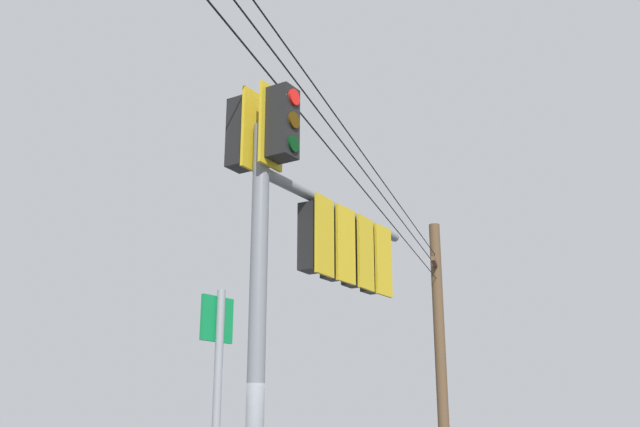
{
  "coord_description": "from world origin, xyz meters",
  "views": [
    {
      "loc": [
        -7.05,
        -3.39,
        1.94
      ],
      "look_at": [
        1.75,
        -0.55,
        4.78
      ],
      "focal_mm": 40.92,
      "sensor_mm": 36.0,
      "label": 1
    }
  ],
  "objects": [
    {
      "name": "signal_mast_assembly",
      "position": [
        1.47,
        -0.49,
        4.31
      ],
      "size": [
        3.72,
        1.43,
        6.03
      ],
      "color": "slate",
      "rests_on": "ground"
    },
    {
      "name": "utility_pole_wooden",
      "position": [
        14.92,
        -0.07,
        4.24
      ],
      "size": [
        2.12,
        0.33,
        8.31
      ],
      "color": "#4C3823",
      "rests_on": "ground"
    }
  ]
}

